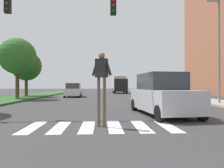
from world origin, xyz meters
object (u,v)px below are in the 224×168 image
(traffic_light_gantry, at_px, (7,20))
(sedan_midblock, at_px, (73,91))
(tree_far, at_px, (17,56))
(pedestrian_performer, at_px, (102,77))
(tree_distant, at_px, (26,66))
(truck_box_delivery, at_px, (120,84))
(street_lamp_right, at_px, (218,41))
(suv_crossing, at_px, (162,95))

(traffic_light_gantry, bearing_deg, sedan_midblock, 86.69)
(tree_far, bearing_deg, pedestrian_performer, -59.70)
(tree_distant, relative_size, truck_box_delivery, 0.88)
(tree_far, distance_m, street_lamp_right, 18.12)
(street_lamp_right, distance_m, suv_crossing, 8.22)
(pedestrian_performer, bearing_deg, sedan_midblock, 100.36)
(tree_far, xyz_separation_m, street_lamp_right, (16.82, -6.75, 0.28))
(tree_distant, xyz_separation_m, sedan_midblock, (5.74, -0.28, -3.00))
(tree_distant, xyz_separation_m, suv_crossing, (12.02, -16.18, -2.85))
(tree_distant, height_order, suv_crossing, tree_distant)
(tree_far, relative_size, suv_crossing, 1.26)
(pedestrian_performer, bearing_deg, street_lamp_right, 42.40)
(tree_distant, distance_m, traffic_light_gantry, 16.91)
(tree_distant, height_order, pedestrian_performer, tree_distant)
(pedestrian_performer, bearing_deg, truck_box_delivery, 83.95)
(suv_crossing, relative_size, truck_box_delivery, 0.77)
(traffic_light_gantry, relative_size, street_lamp_right, 1.19)
(tree_distant, relative_size, sedan_midblock, 1.34)
(pedestrian_performer, distance_m, truck_box_delivery, 31.86)
(pedestrian_performer, bearing_deg, traffic_light_gantry, 147.22)
(suv_crossing, xyz_separation_m, truck_box_delivery, (0.50, 28.87, 0.70))
(street_lamp_right, relative_size, truck_box_delivery, 1.21)
(truck_box_delivery, bearing_deg, tree_far, -124.32)
(tree_far, bearing_deg, traffic_light_gantry, -70.63)
(tree_distant, relative_size, pedestrian_performer, 2.19)
(pedestrian_performer, height_order, sedan_midblock, pedestrian_performer)
(sedan_midblock, bearing_deg, tree_far, -139.41)
(tree_far, bearing_deg, truck_box_delivery, 55.68)
(tree_far, relative_size, sedan_midblock, 1.48)
(traffic_light_gantry, distance_m, pedestrian_performer, 5.82)
(traffic_light_gantry, height_order, truck_box_delivery, traffic_light_gantry)
(suv_crossing, bearing_deg, sedan_midblock, 111.55)
(truck_box_delivery, bearing_deg, street_lamp_right, -78.17)
(tree_far, height_order, street_lamp_right, street_lamp_right)
(traffic_light_gantry, bearing_deg, suv_crossing, 0.10)
(traffic_light_gantry, distance_m, street_lamp_right, 13.63)
(tree_distant, relative_size, street_lamp_right, 0.73)
(tree_far, distance_m, truck_box_delivery, 21.07)
(truck_box_delivery, bearing_deg, tree_distant, -134.61)
(suv_crossing, distance_m, truck_box_delivery, 28.89)
(tree_distant, relative_size, suv_crossing, 1.14)
(tree_distant, distance_m, street_lamp_right, 20.90)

